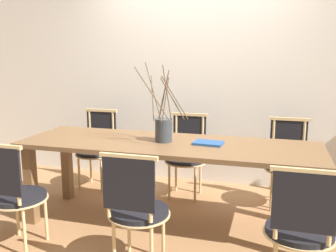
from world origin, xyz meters
name	(u,v)px	position (x,y,z in m)	size (l,w,h in m)	color
ground_plane	(168,224)	(0.00, 0.00, 0.00)	(16.00, 16.00, 0.00)	#9E7047
wall_rear	(199,50)	(0.00, 1.30, 1.60)	(12.00, 0.06, 3.20)	silver
dining_table	(168,154)	(0.00, 0.00, 0.68)	(2.66, 0.84, 0.78)	brown
chair_near_leftend	(14,192)	(-1.05, -0.76, 0.48)	(0.46, 0.46, 0.91)	black
chair_near_left	(136,207)	(-0.02, -0.76, 0.48)	(0.46, 0.46, 0.91)	black
chair_near_center	(300,226)	(1.09, -0.76, 0.48)	(0.46, 0.46, 0.91)	black
chair_far_leftend	(97,146)	(-1.09, 0.76, 0.48)	(0.46, 0.46, 0.91)	black
chair_far_left	(186,153)	(-0.01, 0.76, 0.48)	(0.46, 0.46, 0.91)	black
chair_far_center	(288,161)	(1.05, 0.76, 0.48)	(0.46, 0.46, 0.91)	black
vase_centerpiece	(164,128)	(-0.05, 0.03, 0.90)	(0.44, 0.30, 0.70)	#33383D
book_stack	(208,143)	(0.36, 0.04, 0.79)	(0.26, 0.19, 0.02)	#234C8C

